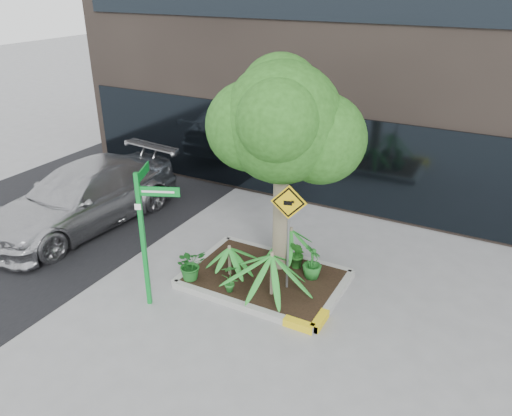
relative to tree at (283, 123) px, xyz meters
The scene contains 14 objects.
ground 3.53m from the tree, 109.97° to the right, with size 80.00×80.00×0.00m, color gray.
asphalt_road 7.65m from the tree, behind, with size 7.00×80.00×0.01m, color black.
planter 3.36m from the tree, 97.20° to the right, with size 3.35×2.36×0.15m.
tree is the anchor object (origin of this frame).
palm_front 2.61m from the tree, 72.60° to the right, with size 1.09×1.09×1.21m.
palm_left 2.86m from the tree, 133.92° to the right, with size 0.78×0.78×0.87m.
palm_back 2.52m from the tree, 72.43° to the left, with size 0.93×0.93×1.03m.
parked_car 6.14m from the tree, behind, with size 2.23×5.50×1.60m, color #ABABB0.
shrub_a 3.52m from the tree, 136.45° to the right, with size 0.63×0.63×0.70m, color #1A5D1E.
shrub_b 3.01m from the tree, ahead, with size 0.41×0.41×0.73m, color #1D6321.
shrub_c 3.27m from the tree, 108.23° to the right, with size 0.35×0.35×0.66m, color #206A23.
shrub_d 2.95m from the tree, 12.03° to the left, with size 0.38×0.38×0.69m, color #1D5919.
street_sign_post 3.31m from the tree, 127.99° to the right, with size 1.04×0.79×2.83m.
cattle_sign 1.92m from the tree, 54.65° to the right, with size 0.69×0.22×2.31m.
Camera 1 is at (4.37, -7.82, 6.06)m, focal length 35.00 mm.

